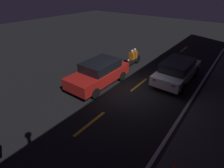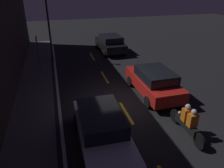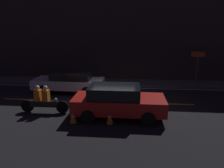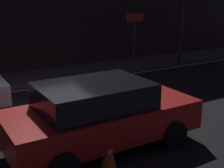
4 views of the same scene
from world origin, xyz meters
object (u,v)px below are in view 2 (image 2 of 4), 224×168
object	(u,v)px
taxi_red	(154,81)
street_lamp	(48,20)
traffic_cone_near	(186,104)
motorcycle	(188,122)
traffic_cone_mid	(169,89)
sedan_white	(102,129)
shop_sign	(37,46)
van_black	(110,43)

from	to	relation	value
taxi_red	street_lamp	xyz separation A→B (m)	(7.22, 5.31, 2.44)
taxi_red	traffic_cone_near	size ratio (longest dim) A/B	7.58
motorcycle	traffic_cone_mid	distance (m)	3.58
motorcycle	street_lamp	size ratio (longest dim) A/B	0.42
taxi_red	motorcycle	size ratio (longest dim) A/B	1.76
sedan_white	traffic_cone_near	bearing A→B (deg)	108.77
shop_sign	street_lamp	size ratio (longest dim) A/B	0.42
sedan_white	taxi_red	size ratio (longest dim) A/B	1.05
traffic_cone_mid	traffic_cone_near	bearing A→B (deg)	-177.62
traffic_cone_near	motorcycle	bearing A→B (deg)	148.70
shop_sign	traffic_cone_near	bearing A→B (deg)	-134.94
traffic_cone_mid	taxi_red	bearing A→B (deg)	71.40
taxi_red	traffic_cone_mid	distance (m)	1.00
shop_sign	sedan_white	bearing A→B (deg)	-163.85
taxi_red	shop_sign	size ratio (longest dim) A/B	1.77
sedan_white	street_lamp	xyz separation A→B (m)	(10.59, 1.59, 2.46)
sedan_white	traffic_cone_mid	size ratio (longest dim) A/B	6.77
traffic_cone_mid	shop_sign	world-z (taller)	shop_sign
sedan_white	motorcycle	size ratio (longest dim) A/B	1.85
taxi_red	traffic_cone_near	world-z (taller)	taxi_red
traffic_cone_near	sedan_white	bearing A→B (deg)	107.82
van_black	motorcycle	xyz separation A→B (m)	(-12.19, -0.03, -0.16)
motorcycle	street_lamp	bearing A→B (deg)	24.53
taxi_red	van_black	distance (m)	8.50
traffic_cone_mid	shop_sign	distance (m)	9.05
sedan_white	traffic_cone_near	distance (m)	4.88
motorcycle	shop_sign	distance (m)	10.80
van_black	traffic_cone_near	world-z (taller)	van_black
motorcycle	sedan_white	bearing A→B (deg)	84.28
taxi_red	motorcycle	distance (m)	3.70
traffic_cone_mid	shop_sign	xyz separation A→B (m)	(5.48, 7.04, 1.51)
van_black	street_lamp	distance (m)	5.78
taxi_red	sedan_white	bearing A→B (deg)	131.77
sedan_white	van_black	world-z (taller)	van_black
van_black	traffic_cone_mid	world-z (taller)	van_black
van_black	motorcycle	world-z (taller)	van_black
van_black	traffic_cone_mid	bearing A→B (deg)	-175.38
street_lamp	taxi_red	bearing A→B (deg)	-143.65
traffic_cone_near	shop_sign	distance (m)	10.16
sedan_white	street_lamp	world-z (taller)	street_lamp
van_black	motorcycle	size ratio (longest dim) A/B	1.73
shop_sign	street_lamp	world-z (taller)	street_lamp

